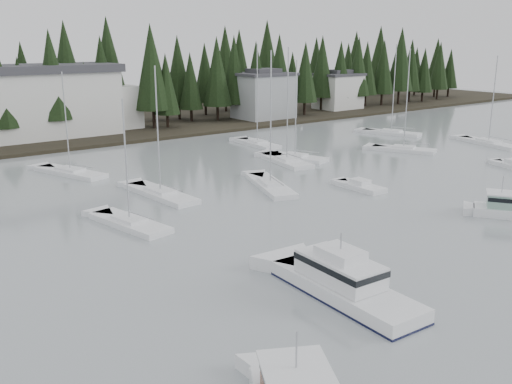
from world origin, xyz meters
TOP-DOWN VIEW (x-y plane):
  - far_shore_land at (0.00, 97.00)m, footprint 240.00×54.00m
  - conifer_treeline at (0.00, 86.00)m, footprint 200.00×22.00m
  - house_east_a at (36.00, 78.00)m, footprint 10.60×8.48m
  - house_east_b at (58.00, 80.00)m, footprint 9.54×7.42m
  - harbor_inn at (-2.96, 82.34)m, footprint 29.50×11.50m
  - cabin_cruiser_center at (-7.65, 14.39)m, footprint 3.90×10.91m
  - sailboat_0 at (19.10, 57.93)m, footprint 3.34×8.95m
  - sailboat_2 at (46.67, 37.54)m, footprint 4.87×10.89m
  - sailboat_4 at (-12.10, 34.86)m, footprint 4.03×8.97m
  - sailboat_5 at (16.90, 46.97)m, footprint 5.34×9.11m
  - sailboat_6 at (42.60, 52.44)m, footprint 5.78×9.87m
  - sailboat_7 at (5.20, 37.51)m, footprint 6.01×10.52m
  - sailboat_8 at (32.56, 41.90)m, footprint 6.23×9.05m
  - sailboat_10 at (-5.58, 41.62)m, footprint 3.38×10.37m
  - sailboat_11 at (-9.39, 56.35)m, footprint 5.68×10.39m
  - sailboat_12 at (14.48, 45.76)m, footprint 4.39×8.97m
  - runabout_1 at (12.40, 31.48)m, footprint 2.26×5.72m

SIDE VIEW (x-z plane):
  - far_shore_land at x=0.00m, z-range -0.50..0.50m
  - conifer_treeline at x=0.00m, z-range -10.00..10.00m
  - sailboat_4 at x=-12.10m, z-range -5.53..5.65m
  - sailboat_11 at x=-9.39m, z-range -6.05..6.17m
  - sailboat_2 at x=46.67m, z-range -6.64..6.78m
  - sailboat_10 at x=-5.58m, z-range -6.59..6.73m
  - sailboat_5 at x=16.90m, z-range -6.53..6.68m
  - sailboat_7 at x=5.20m, z-range -7.25..7.41m
  - sailboat_6 at x=42.60m, z-range -7.37..7.54m
  - sailboat_8 at x=32.56m, z-range -7.16..7.33m
  - sailboat_12 at x=14.48m, z-range -7.30..7.47m
  - sailboat_0 at x=19.10m, z-range -7.41..7.59m
  - runabout_1 at x=12.40m, z-range -0.58..0.84m
  - cabin_cruiser_center at x=-7.65m, z-range -1.62..3.00m
  - house_east_b at x=58.00m, z-range 0.28..8.53m
  - house_east_a at x=36.00m, z-range 0.28..9.53m
  - harbor_inn at x=-2.96m, z-range 0.33..11.23m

